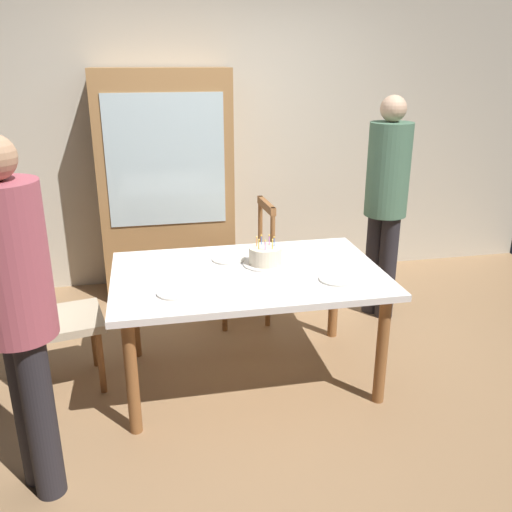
# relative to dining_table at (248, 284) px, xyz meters

# --- Properties ---
(ground) EXTENTS (6.40, 6.40, 0.00)m
(ground) POSITION_rel_dining_table_xyz_m (0.00, 0.00, -0.66)
(ground) COLOR #93704C
(back_wall) EXTENTS (6.40, 0.10, 2.60)m
(back_wall) POSITION_rel_dining_table_xyz_m (0.00, 1.85, 0.64)
(back_wall) COLOR beige
(back_wall) RESTS_ON ground
(dining_table) EXTENTS (1.64, 1.05, 0.74)m
(dining_table) POSITION_rel_dining_table_xyz_m (0.00, 0.00, 0.00)
(dining_table) COLOR white
(dining_table) RESTS_ON ground
(birthday_cake) EXTENTS (0.28, 0.28, 0.19)m
(birthday_cake) POSITION_rel_dining_table_xyz_m (0.13, 0.10, 0.14)
(birthday_cake) COLOR silver
(birthday_cake) RESTS_ON dining_table
(plate_near_celebrant) EXTENTS (0.22, 0.22, 0.01)m
(plate_near_celebrant) POSITION_rel_dining_table_xyz_m (-0.45, -0.24, 0.09)
(plate_near_celebrant) COLOR silver
(plate_near_celebrant) RESTS_ON dining_table
(plate_far_side) EXTENTS (0.22, 0.22, 0.01)m
(plate_far_side) POSITION_rel_dining_table_xyz_m (-0.08, 0.24, 0.09)
(plate_far_side) COLOR silver
(plate_far_side) RESTS_ON dining_table
(plate_near_guest) EXTENTS (0.22, 0.22, 0.01)m
(plate_near_guest) POSITION_rel_dining_table_xyz_m (0.49, -0.24, 0.09)
(plate_near_guest) COLOR silver
(plate_near_guest) RESTS_ON dining_table
(fork_near_celebrant) EXTENTS (0.18, 0.02, 0.01)m
(fork_near_celebrant) POSITION_rel_dining_table_xyz_m (-0.61, -0.24, 0.08)
(fork_near_celebrant) COLOR silver
(fork_near_celebrant) RESTS_ON dining_table
(fork_far_side) EXTENTS (0.18, 0.05, 0.01)m
(fork_far_side) POSITION_rel_dining_table_xyz_m (-0.24, 0.25, 0.08)
(fork_far_side) COLOR silver
(fork_far_side) RESTS_ON dining_table
(chair_spindle_back) EXTENTS (0.46, 0.46, 0.95)m
(chair_spindle_back) POSITION_rel_dining_table_xyz_m (0.14, 0.85, -0.20)
(chair_spindle_back) COLOR beige
(chair_spindle_back) RESTS_ON ground
(chair_upholstered) EXTENTS (0.52, 0.52, 0.95)m
(chair_upholstered) POSITION_rel_dining_table_xyz_m (-1.21, 0.12, -0.12)
(chair_upholstered) COLOR tan
(chair_upholstered) RESTS_ON ground
(person_celebrant) EXTENTS (0.32, 0.32, 1.70)m
(person_celebrant) POSITION_rel_dining_table_xyz_m (-1.16, -0.75, 0.31)
(person_celebrant) COLOR #262328
(person_celebrant) RESTS_ON ground
(person_guest) EXTENTS (0.32, 0.32, 1.72)m
(person_guest) POSITION_rel_dining_table_xyz_m (1.21, 0.71, 0.33)
(person_guest) COLOR #262328
(person_guest) RESTS_ON ground
(china_cabinet) EXTENTS (1.10, 0.45, 1.90)m
(china_cabinet) POSITION_rel_dining_table_xyz_m (-0.41, 1.56, 0.30)
(china_cabinet) COLOR #9E7042
(china_cabinet) RESTS_ON ground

